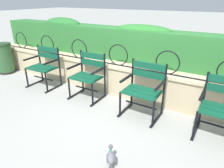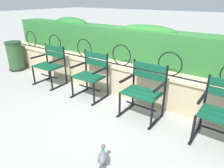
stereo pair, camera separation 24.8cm
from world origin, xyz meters
The scene contains 10 objects.
ground_plane centered at (0.00, 0.00, 0.00)m, with size 60.00×60.00×0.00m, color #9E9E99.
stone_wall centered at (0.00, 0.92, 0.31)m, with size 7.90×0.41×0.62m.
iron_arch_fence centered at (-0.24, 0.85, 0.80)m, with size 7.35×0.02×0.42m.
hedge_row centered at (-0.05, 1.35, 0.98)m, with size 7.74×0.50×0.79m.
park_chair_leftmost centered at (-1.91, 0.41, 0.47)m, with size 0.65×0.54×0.88m.
park_chair_centre_left centered at (-0.73, 0.45, 0.47)m, with size 0.60×0.52×0.89m.
park_chair_centre_right centered at (0.46, 0.40, 0.47)m, with size 0.64×0.53×0.90m.
park_chair_rightmost centered at (1.64, 0.39, 0.47)m, with size 0.62×0.53×0.88m.
pigeon_far_side centered at (0.59, -0.89, 0.11)m, with size 0.20×0.26×0.22m.
trash_bin centered at (-3.48, 0.49, 0.37)m, with size 0.44×0.44×0.78m.
Camera 2 is at (1.74, -2.32, 1.85)m, focal length 32.11 mm.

